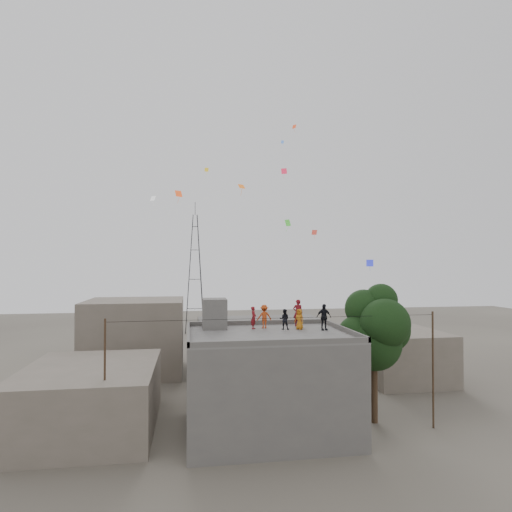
{
  "coord_description": "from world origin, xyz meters",
  "views": [
    {
      "loc": [
        -4.9,
        -26.28,
        10.43
      ],
      "look_at": [
        -0.57,
        1.35,
        10.96
      ],
      "focal_mm": 30.0,
      "sensor_mm": 36.0,
      "label": 1
    }
  ],
  "objects_px": {
    "transmission_tower": "(195,273)",
    "person_dark_adult": "(324,317)",
    "tree": "(376,329)",
    "person_red_adult": "(298,313)",
    "stair_head_box": "(214,314)"
  },
  "relations": [
    {
      "from": "stair_head_box",
      "to": "transmission_tower",
      "type": "height_order",
      "value": "transmission_tower"
    },
    {
      "from": "transmission_tower",
      "to": "person_dark_adult",
      "type": "relative_size",
      "value": 11.66
    },
    {
      "from": "tree",
      "to": "person_red_adult",
      "type": "relative_size",
      "value": 4.88
    },
    {
      "from": "stair_head_box",
      "to": "tree",
      "type": "height_order",
      "value": "tree"
    },
    {
      "from": "tree",
      "to": "person_red_adult",
      "type": "xyz_separation_m",
      "value": [
        -4.77,
        2.1,
        0.93
      ]
    },
    {
      "from": "stair_head_box",
      "to": "tree",
      "type": "relative_size",
      "value": 0.22
    },
    {
      "from": "person_red_adult",
      "to": "person_dark_adult",
      "type": "height_order",
      "value": "person_red_adult"
    },
    {
      "from": "tree",
      "to": "stair_head_box",
      "type": "bearing_deg",
      "value": 169.26
    },
    {
      "from": "transmission_tower",
      "to": "person_red_adult",
      "type": "distance_m",
      "value": 37.94
    },
    {
      "from": "stair_head_box",
      "to": "person_red_adult",
      "type": "xyz_separation_m",
      "value": [
        5.8,
        0.09,
        -0.07
      ]
    },
    {
      "from": "stair_head_box",
      "to": "tree",
      "type": "xyz_separation_m",
      "value": [
        10.57,
        -2.0,
        -1.0
      ]
    },
    {
      "from": "transmission_tower",
      "to": "person_dark_adult",
      "type": "height_order",
      "value": "transmission_tower"
    },
    {
      "from": "person_red_adult",
      "to": "stair_head_box",
      "type": "bearing_deg",
      "value": 6.63
    },
    {
      "from": "stair_head_box",
      "to": "person_dark_adult",
      "type": "xyz_separation_m",
      "value": [
        7.03,
        -1.88,
        -0.14
      ]
    },
    {
      "from": "tree",
      "to": "transmission_tower",
      "type": "xyz_separation_m",
      "value": [
        -11.37,
        39.4,
        2.97
      ]
    }
  ]
}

